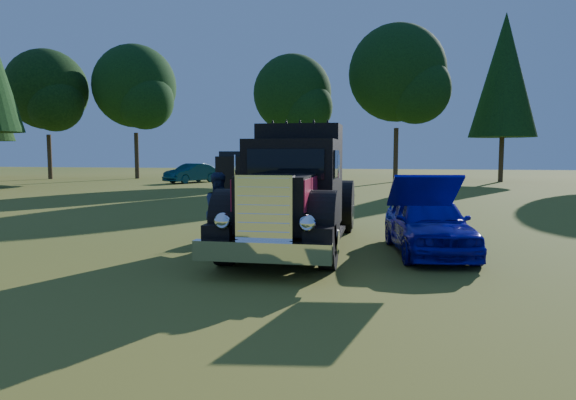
# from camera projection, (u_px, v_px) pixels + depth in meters

# --- Properties ---
(ground) EXTENTS (120.00, 120.00, 0.00)m
(ground) POSITION_uv_depth(u_px,v_px,m) (236.00, 260.00, 11.02)
(ground) COLOR #415A1A
(ground) RESTS_ON ground
(treeline) EXTENTS (72.10, 24.04, 13.84)m
(treeline) POSITION_uv_depth(u_px,v_px,m) (314.00, 78.00, 37.30)
(treeline) COLOR #2D2116
(treeline) RESTS_ON ground
(diamond_t_truck) EXTENTS (3.27, 7.16, 3.00)m
(diamond_t_truck) POSITION_uv_depth(u_px,v_px,m) (294.00, 195.00, 12.24)
(diamond_t_truck) COLOR black
(diamond_t_truck) RESTS_ON ground
(hotrod_coupe) EXTENTS (2.15, 4.33, 1.89)m
(hotrod_coupe) POSITION_uv_depth(u_px,v_px,m) (428.00, 223.00, 11.66)
(hotrod_coupe) COLOR #083CBD
(hotrod_coupe) RESTS_ON ground
(spectator_near) EXTENTS (0.60, 0.78, 1.92)m
(spectator_near) POSITION_uv_depth(u_px,v_px,m) (239.00, 207.00, 12.66)
(spectator_near) COLOR #1C2841
(spectator_near) RESTS_ON ground
(spectator_far) EXTENTS (1.13, 1.12, 1.84)m
(spectator_far) POSITION_uv_depth(u_px,v_px,m) (221.00, 212.00, 11.86)
(spectator_far) COLOR #1B2240
(spectator_far) RESTS_ON ground
(distant_teal_car) EXTENTS (3.30, 4.58, 1.44)m
(distant_teal_car) POSITION_uv_depth(u_px,v_px,m) (191.00, 173.00, 38.59)
(distant_teal_car) COLOR #0B4340
(distant_teal_car) RESTS_ON ground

